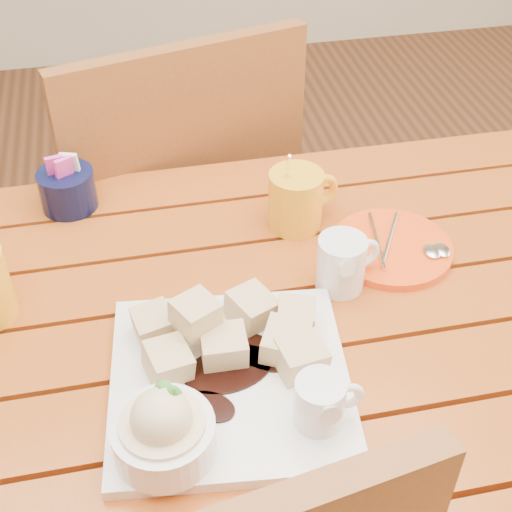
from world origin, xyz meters
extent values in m
cube|color=#9B3C14|center=(0.00, -0.23, 0.73)|extent=(1.20, 0.11, 0.03)
cube|color=#9B3C14|center=(0.00, -0.11, 0.73)|extent=(1.20, 0.11, 0.03)
cube|color=#9B3C14|center=(0.00, 0.00, 0.73)|extent=(1.20, 0.11, 0.03)
cube|color=#9B3C14|center=(0.00, 0.11, 0.73)|extent=(1.20, 0.11, 0.03)
cube|color=#9B3C14|center=(0.00, 0.23, 0.73)|extent=(1.20, 0.11, 0.03)
cube|color=#9B3C14|center=(0.00, 0.34, 0.73)|extent=(1.20, 0.11, 0.03)
cube|color=#9B3C14|center=(0.00, 0.36, 0.68)|extent=(1.12, 0.04, 0.08)
cylinder|color=#9B3C14|center=(0.55, 0.35, 0.36)|extent=(0.06, 0.06, 0.72)
cube|color=white|center=(-0.03, -0.09, 0.76)|extent=(0.31, 0.31, 0.02)
cube|color=#BE8D3A|center=(-0.06, -0.03, 0.82)|extent=(0.07, 0.07, 0.04)
cube|color=#BE8D3A|center=(0.06, -0.10, 0.79)|extent=(0.06, 0.06, 0.04)
cube|color=#BE8D3A|center=(0.04, -0.07, 0.79)|extent=(0.07, 0.07, 0.04)
cube|color=#BE8D3A|center=(0.02, 0.00, 0.79)|extent=(0.07, 0.07, 0.04)
cube|color=#BE8D3A|center=(-0.10, -0.07, 0.79)|extent=(0.06, 0.06, 0.04)
cube|color=#BE8D3A|center=(-0.03, -0.06, 0.79)|extent=(0.05, 0.05, 0.04)
cube|color=#BE8D3A|center=(0.07, -0.03, 0.79)|extent=(0.06, 0.06, 0.04)
cube|color=#BE8D3A|center=(-0.11, -0.01, 0.79)|extent=(0.06, 0.06, 0.04)
cylinder|color=white|center=(-0.11, -0.18, 0.79)|extent=(0.11, 0.11, 0.04)
cylinder|color=beige|center=(-0.11, -0.18, 0.80)|extent=(0.09, 0.09, 0.03)
sphere|color=beige|center=(-0.11, -0.18, 0.82)|extent=(0.06, 0.06, 0.06)
cone|color=green|center=(-0.10, -0.17, 0.85)|extent=(0.04, 0.04, 0.03)
cone|color=green|center=(-0.11, -0.16, 0.85)|extent=(0.03, 0.03, 0.03)
cylinder|color=white|center=(0.06, -0.17, 0.80)|extent=(0.06, 0.06, 0.06)
cylinder|color=black|center=(0.06, -0.17, 0.82)|extent=(0.04, 0.04, 0.01)
cone|color=white|center=(0.06, -0.20, 0.82)|extent=(0.02, 0.02, 0.03)
torus|color=white|center=(0.09, -0.17, 0.80)|extent=(0.04, 0.01, 0.04)
cylinder|color=#F2AA1E|center=(0.13, 0.20, 0.80)|extent=(0.08, 0.08, 0.09)
cylinder|color=black|center=(0.13, 0.20, 0.83)|extent=(0.07, 0.07, 0.01)
torus|color=#F2AA1E|center=(0.17, 0.22, 0.80)|extent=(0.06, 0.03, 0.06)
cylinder|color=silver|center=(0.11, 0.21, 0.83)|extent=(0.01, 0.06, 0.12)
cylinder|color=white|center=(0.15, 0.05, 0.79)|extent=(0.07, 0.07, 0.08)
cylinder|color=white|center=(0.15, 0.05, 0.83)|extent=(0.05, 0.05, 0.01)
cone|color=white|center=(0.15, 0.02, 0.82)|extent=(0.03, 0.03, 0.03)
torus|color=white|center=(0.19, 0.05, 0.79)|extent=(0.05, 0.02, 0.05)
cylinder|color=black|center=(-0.21, 0.32, 0.78)|extent=(0.09, 0.09, 0.06)
cube|color=#EF41AD|center=(-0.22, 0.32, 0.82)|extent=(0.03, 0.02, 0.04)
cube|color=white|center=(-0.20, 0.32, 0.82)|extent=(0.03, 0.02, 0.04)
cube|color=#EF41AD|center=(-0.21, 0.31, 0.82)|extent=(0.03, 0.02, 0.04)
cylinder|color=#FF5016|center=(0.25, 0.11, 0.76)|extent=(0.18, 0.18, 0.01)
cylinder|color=silver|center=(0.23, 0.12, 0.77)|extent=(0.03, 0.13, 0.01)
cylinder|color=silver|center=(0.25, 0.12, 0.77)|extent=(0.07, 0.12, 0.01)
ellipsoid|color=silver|center=(0.30, 0.08, 0.76)|extent=(0.02, 0.03, 0.01)
ellipsoid|color=silver|center=(0.31, 0.08, 0.76)|extent=(0.02, 0.03, 0.01)
cube|color=brown|center=(-0.06, 0.64, 0.46)|extent=(0.55, 0.55, 0.03)
cylinder|color=brown|center=(0.08, 0.87, 0.22)|extent=(0.04, 0.04, 0.45)
cylinder|color=brown|center=(-0.29, 0.78, 0.22)|extent=(0.04, 0.04, 0.45)
cylinder|color=brown|center=(0.17, 0.50, 0.22)|extent=(0.04, 0.04, 0.45)
cylinder|color=brown|center=(-0.20, 0.40, 0.22)|extent=(0.04, 0.04, 0.45)
cube|color=brown|center=(-0.01, 0.44, 0.71)|extent=(0.44, 0.14, 0.47)
camera|label=1|loc=(-0.11, -0.64, 1.43)|focal=50.00mm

